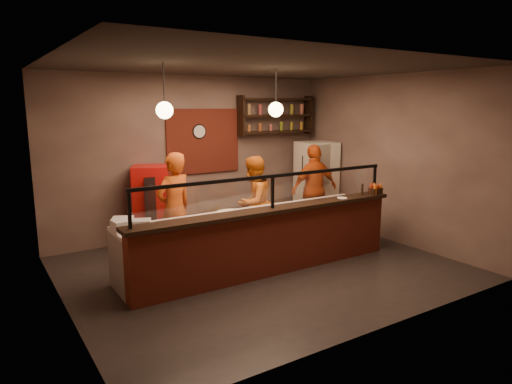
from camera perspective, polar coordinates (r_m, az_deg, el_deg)
floor at (r=7.58m, az=0.71°, el=-9.43°), size 6.00×6.00×0.00m
ceiling at (r=7.13m, az=0.77°, el=15.46°), size 6.00×6.00×0.00m
wall_back at (r=9.36m, az=-7.73°, el=4.45°), size 6.00×0.00×6.00m
wall_left at (r=6.10m, az=-23.55°, el=0.25°), size 0.00×5.00×5.00m
wall_right at (r=9.17m, az=16.65°, el=3.96°), size 0.00×5.00×5.00m
wall_front at (r=5.30m, az=15.74°, el=-0.70°), size 6.00×0.00×6.00m
brick_patch at (r=9.39m, az=-6.59°, el=6.33°), size 1.60×0.04×1.30m
service_counter at (r=7.18m, az=2.04°, el=-6.38°), size 4.60×0.25×1.00m
counter_ledge at (r=7.04m, az=2.07°, el=-2.26°), size 4.70×0.37×0.06m
worktop_cabinet at (r=7.60m, az=-0.12°, el=-5.98°), size 4.60×0.75×0.85m
worktop at (r=7.48m, az=-0.12°, el=-2.68°), size 4.60×0.75×0.05m
sneeze_guard at (r=6.97m, az=2.08°, el=0.47°), size 4.50×0.05×0.52m
wall_shelving at (r=10.10m, az=2.55°, el=9.54°), size 1.84×0.28×0.85m
wall_clock at (r=9.32m, az=-7.14°, el=7.52°), size 0.30×0.04×0.30m
pendant_left at (r=6.60m, az=-11.36°, el=10.00°), size 0.24×0.24×0.77m
pendant_right at (r=7.50m, az=2.50°, el=10.27°), size 0.24×0.24×0.77m
cook_left at (r=7.70m, az=-10.16°, el=-2.02°), size 0.78×0.63×1.87m
cook_mid at (r=8.35m, az=-0.36°, el=-1.37°), size 1.03×0.94×1.72m
cook_right at (r=9.42m, az=7.30°, el=0.33°), size 1.11×0.52×1.85m
fridge at (r=10.23m, az=7.50°, el=1.11°), size 0.86×0.82×1.83m
red_cooler at (r=8.78m, az=-12.91°, el=-1.71°), size 0.84×0.81×1.52m
pizza_dough at (r=7.40m, az=-3.01°, el=-2.61°), size 0.72×0.72×0.01m
prep_tub_a at (r=6.61m, az=-16.16°, el=-4.03°), size 0.33×0.27×0.16m
prep_tub_b at (r=6.80m, az=-16.28°, el=-3.66°), size 0.36×0.33×0.15m
prep_tub_c at (r=6.60m, az=-14.29°, el=-4.00°), size 0.36×0.33×0.14m
rolling_pin at (r=7.17m, az=-3.82°, el=-2.85°), size 0.36×0.19×0.06m
condiment_caddy at (r=8.41m, az=14.73°, el=0.14°), size 0.21×0.17×0.11m
pepper_mill at (r=8.29m, az=13.12°, el=0.33°), size 0.05×0.05×0.19m
small_plate at (r=7.89m, az=10.73°, el=-0.75°), size 0.18×0.18×0.01m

